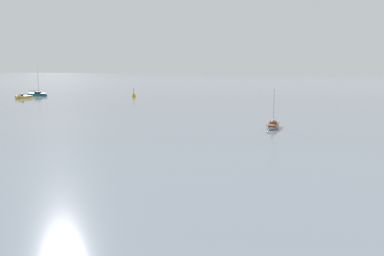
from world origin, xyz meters
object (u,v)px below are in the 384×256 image
at_px(motorboat_moored_3, 22,97).
at_px(channel_buoy, 134,95).
at_px(sailboat_moored_3, 273,126).
at_px(sailboat_moored_2, 37,95).

bearing_deg(motorboat_moored_3, channel_buoy, 123.55).
xyz_separation_m(motorboat_moored_3, sailboat_moored_3, (65.60, -23.72, -0.00)).
height_order(motorboat_moored_3, channel_buoy, channel_buoy).
bearing_deg(motorboat_moored_3, sailboat_moored_3, 67.38).
bearing_deg(sailboat_moored_3, sailboat_moored_2, 57.14).
distance_m(sailboat_moored_2, channel_buoy, 25.58).
height_order(sailboat_moored_2, motorboat_moored_3, sailboat_moored_2).
distance_m(sailboat_moored_2, motorboat_moored_3, 9.14).
xyz_separation_m(sailboat_moored_2, sailboat_moored_3, (69.14, -32.14, -0.07)).
relative_size(motorboat_moored_3, channel_buoy, 2.09).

